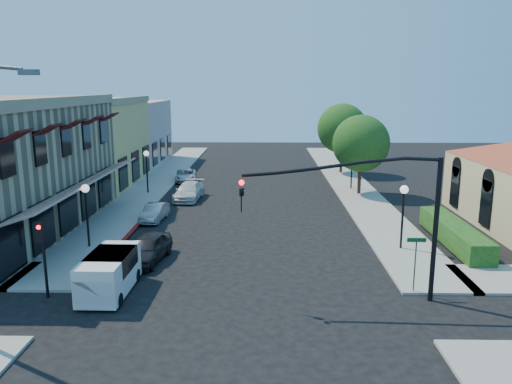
{
  "coord_description": "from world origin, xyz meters",
  "views": [
    {
      "loc": [
        1.11,
        -17.93,
        8.75
      ],
      "look_at": [
        0.6,
        10.75,
        2.6
      ],
      "focal_mm": 35.0,
      "sensor_mm": 36.0,
      "label": 1
    }
  ],
  "objects_px": {
    "street_tree_b": "(342,128)",
    "lamppost_right_far": "(352,158)",
    "street_name_sign": "(416,256)",
    "parked_car_d": "(186,175)",
    "lamppost_left_far": "(147,161)",
    "parked_car_c": "(189,191)",
    "lamppost_right_near": "(404,201)",
    "parked_car_a": "(148,248)",
    "street_tree_a": "(361,143)",
    "signal_mast_arm": "(383,205)",
    "lamppost_left_near": "(86,200)",
    "parked_car_b": "(154,212)",
    "white_van": "(109,271)",
    "secondary_signal": "(42,246)"
  },
  "relations": [
    {
      "from": "parked_car_a",
      "to": "parked_car_b",
      "type": "distance_m",
      "value": 7.87
    },
    {
      "from": "street_tree_a",
      "to": "signal_mast_arm",
      "type": "bearing_deg",
      "value": -98.17
    },
    {
      "from": "white_van",
      "to": "lamppost_left_near",
      "type": "bearing_deg",
      "value": 116.4
    },
    {
      "from": "signal_mast_arm",
      "to": "street_tree_a",
      "type": "bearing_deg",
      "value": 81.83
    },
    {
      "from": "street_tree_a",
      "to": "lamppost_left_far",
      "type": "xyz_separation_m",
      "value": [
        -17.3,
        0.0,
        -1.46
      ]
    },
    {
      "from": "parked_car_a",
      "to": "parked_car_d",
      "type": "bearing_deg",
      "value": 101.68
    },
    {
      "from": "lamppost_right_far",
      "to": "white_van",
      "type": "distance_m",
      "value": 26.17
    },
    {
      "from": "white_van",
      "to": "parked_car_c",
      "type": "bearing_deg",
      "value": 87.78
    },
    {
      "from": "lamppost_right_far",
      "to": "lamppost_right_near",
      "type": "bearing_deg",
      "value": -90.0
    },
    {
      "from": "parked_car_d",
      "to": "street_tree_a",
      "type": "bearing_deg",
      "value": -27.08
    },
    {
      "from": "lamppost_right_far",
      "to": "white_van",
      "type": "height_order",
      "value": "lamppost_right_far"
    },
    {
      "from": "street_tree_b",
      "to": "parked_car_d",
      "type": "relative_size",
      "value": 1.74
    },
    {
      "from": "parked_car_a",
      "to": "lamppost_right_near",
      "type": "bearing_deg",
      "value": 16.5
    },
    {
      "from": "secondary_signal",
      "to": "lamppost_right_near",
      "type": "xyz_separation_m",
      "value": [
        16.5,
        6.59,
        0.42
      ]
    },
    {
      "from": "lamppost_right_near",
      "to": "parked_car_b",
      "type": "bearing_deg",
      "value": 158.54
    },
    {
      "from": "street_name_sign",
      "to": "lamppost_right_near",
      "type": "xyz_separation_m",
      "value": [
        1.0,
        5.8,
        1.04
      ]
    },
    {
      "from": "street_name_sign",
      "to": "lamppost_right_far",
      "type": "distance_m",
      "value": 21.85
    },
    {
      "from": "lamppost_left_near",
      "to": "parked_car_d",
      "type": "height_order",
      "value": "lamppost_left_near"
    },
    {
      "from": "white_van",
      "to": "parked_car_c",
      "type": "relative_size",
      "value": 0.88
    },
    {
      "from": "street_tree_a",
      "to": "secondary_signal",
      "type": "distance_m",
      "value": 26.64
    },
    {
      "from": "signal_mast_arm",
      "to": "white_van",
      "type": "distance_m",
      "value": 11.78
    },
    {
      "from": "street_name_sign",
      "to": "parked_car_b",
      "type": "height_order",
      "value": "street_name_sign"
    },
    {
      "from": "street_name_sign",
      "to": "parked_car_d",
      "type": "xyz_separation_m",
      "value": [
        -13.7,
        25.27,
        -1.14
      ]
    },
    {
      "from": "street_tree_a",
      "to": "parked_car_a",
      "type": "xyz_separation_m",
      "value": [
        -13.6,
        -16.0,
        -3.51
      ]
    },
    {
      "from": "lamppost_left_far",
      "to": "parked_car_d",
      "type": "relative_size",
      "value": 0.89
    },
    {
      "from": "signal_mast_arm",
      "to": "lamppost_left_near",
      "type": "bearing_deg",
      "value": 155.63
    },
    {
      "from": "parked_car_a",
      "to": "street_name_sign",
      "type": "bearing_deg",
      "value": -9.22
    },
    {
      "from": "lamppost_right_near",
      "to": "parked_car_c",
      "type": "distance_m",
      "value": 18.03
    },
    {
      "from": "parked_car_c",
      "to": "street_tree_b",
      "type": "bearing_deg",
      "value": 46.32
    },
    {
      "from": "street_tree_b",
      "to": "white_van",
      "type": "distance_m",
      "value": 33.46
    },
    {
      "from": "street_tree_b",
      "to": "parked_car_a",
      "type": "height_order",
      "value": "street_tree_b"
    },
    {
      "from": "street_name_sign",
      "to": "parked_car_b",
      "type": "bearing_deg",
      "value": 139.74
    },
    {
      "from": "parked_car_b",
      "to": "parked_car_c",
      "type": "xyz_separation_m",
      "value": [
        1.35,
        6.24,
        0.1
      ]
    },
    {
      "from": "signal_mast_arm",
      "to": "lamppost_right_near",
      "type": "distance_m",
      "value": 7.15
    },
    {
      "from": "parked_car_c",
      "to": "secondary_signal",
      "type": "bearing_deg",
      "value": -94.87
    },
    {
      "from": "lamppost_right_near",
      "to": "parked_car_a",
      "type": "height_order",
      "value": "lamppost_right_near"
    },
    {
      "from": "street_name_sign",
      "to": "parked_car_d",
      "type": "height_order",
      "value": "street_name_sign"
    },
    {
      "from": "secondary_signal",
      "to": "street_name_sign",
      "type": "bearing_deg",
      "value": 2.93
    },
    {
      "from": "lamppost_left_far",
      "to": "lamppost_right_near",
      "type": "xyz_separation_m",
      "value": [
        17.0,
        -14.0,
        0.0
      ]
    },
    {
      "from": "street_tree_b",
      "to": "lamppost_right_near",
      "type": "bearing_deg",
      "value": -90.72
    },
    {
      "from": "street_tree_b",
      "to": "white_van",
      "type": "xyz_separation_m",
      "value": [
        -14.3,
        -30.04,
        -3.54
      ]
    },
    {
      "from": "street_name_sign",
      "to": "white_van",
      "type": "distance_m",
      "value": 13.02
    },
    {
      "from": "lamppost_right_far",
      "to": "secondary_signal",
      "type": "bearing_deg",
      "value": -126.14
    },
    {
      "from": "street_tree_b",
      "to": "secondary_signal",
      "type": "xyz_separation_m",
      "value": [
        -16.8,
        -30.59,
        -2.23
      ]
    },
    {
      "from": "parked_car_c",
      "to": "lamppost_left_far",
      "type": "bearing_deg",
      "value": 156.5
    },
    {
      "from": "street_name_sign",
      "to": "parked_car_a",
      "type": "distance_m",
      "value": 12.91
    },
    {
      "from": "street_tree_b",
      "to": "lamppost_left_far",
      "type": "bearing_deg",
      "value": -149.97
    },
    {
      "from": "secondary_signal",
      "to": "parked_car_b",
      "type": "distance_m",
      "value": 12.61
    },
    {
      "from": "street_tree_a",
      "to": "parked_car_a",
      "type": "distance_m",
      "value": 21.29
    },
    {
      "from": "street_tree_b",
      "to": "lamppost_right_far",
      "type": "relative_size",
      "value": 1.97
    }
  ]
}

